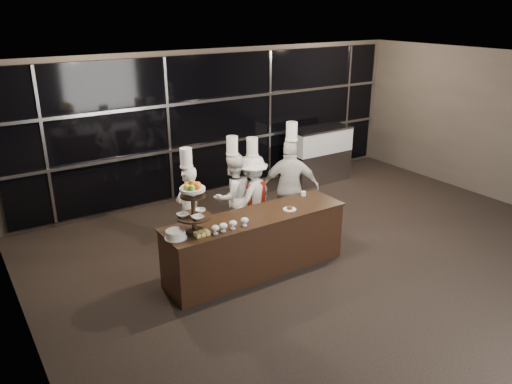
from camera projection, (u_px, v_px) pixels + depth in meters
room at (408, 194)px, 6.51m from camera, size 10.00×10.00×10.00m
window_wall at (221, 123)px, 10.37m from camera, size 8.60×0.10×2.80m
buffet_counter at (256, 243)px, 7.46m from camera, size 2.84×0.74×0.92m
display_stand at (193, 203)px, 6.64m from camera, size 0.48×0.48×0.74m
compotes at (229, 224)px, 6.80m from camera, size 0.58×0.11×0.12m
layer_cake at (176, 234)px, 6.58m from camera, size 0.30×0.30×0.11m
pastry_squares at (202, 233)px, 6.66m from camera, size 0.19×0.13×0.05m
small_plate at (290, 209)px, 7.49m from camera, size 0.20×0.20×0.05m
chef_cup at (303, 194)px, 8.04m from camera, size 0.08×0.08×0.07m
display_case at (319, 152)px, 11.26m from camera, size 1.45×0.63×1.24m
chef_a at (189, 206)px, 8.06m from camera, size 0.61×0.51×1.73m
chef_b at (233, 196)px, 8.46m from camera, size 0.77×0.62×1.81m
chef_c at (252, 195)px, 8.55m from camera, size 1.08×0.89×1.76m
chef_d at (290, 187)px, 8.59m from camera, size 1.06×0.89×2.00m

